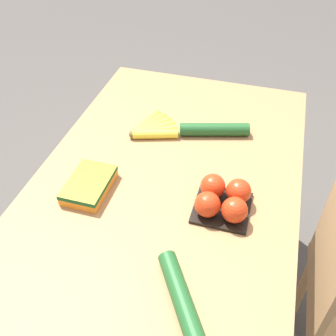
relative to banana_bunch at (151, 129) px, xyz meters
The scene contains 7 objects.
ground_plane 0.79m from the banana_bunch, 30.79° to the left, with size 12.00×12.00×0.00m, color #4C4742.
dining_table 0.27m from the banana_bunch, 30.79° to the left, with size 1.29×0.83×0.74m.
banana_bunch is the anchor object (origin of this frame).
tomato_pack 0.44m from the banana_bunch, 46.25° to the left, with size 0.16×0.16×0.08m.
carrot_bag 0.35m from the banana_bunch, 15.13° to the right, with size 0.18×0.12×0.04m.
cucumber_near 0.69m from the banana_bunch, 23.85° to the left, with size 0.23×0.17×0.05m.
cucumber_far 0.23m from the banana_bunch, 102.27° to the left, with size 0.11×0.25×0.05m.
Camera 1 is at (0.89, 0.26, 1.60)m, focal length 42.00 mm.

